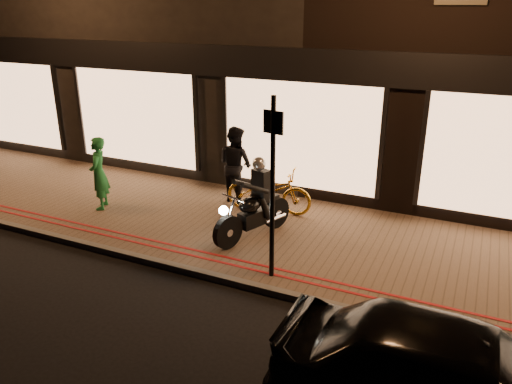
{
  "coord_description": "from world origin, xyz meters",
  "views": [
    {
      "loc": [
        3.72,
        -6.31,
        4.38
      ],
      "look_at": [
        0.07,
        1.53,
        1.1
      ],
      "focal_mm": 35.0,
      "sensor_mm": 36.0,
      "label": 1
    }
  ],
  "objects_px": {
    "sign_post": "(273,181)",
    "person_green": "(99,173)",
    "bicycle_gold": "(269,191)",
    "parked_car": "(457,383)",
    "motorcycle": "(255,207)"
  },
  "relations": [
    {
      "from": "sign_post",
      "to": "person_green",
      "type": "xyz_separation_m",
      "value": [
        -4.58,
        1.12,
        -0.87
      ]
    },
    {
      "from": "motorcycle",
      "to": "sign_post",
      "type": "bearing_deg",
      "value": -33.75
    },
    {
      "from": "motorcycle",
      "to": "person_green",
      "type": "bearing_deg",
      "value": -158.07
    },
    {
      "from": "sign_post",
      "to": "bicycle_gold",
      "type": "distance_m",
      "value": 2.97
    },
    {
      "from": "bicycle_gold",
      "to": "person_green",
      "type": "height_order",
      "value": "person_green"
    },
    {
      "from": "bicycle_gold",
      "to": "person_green",
      "type": "relative_size",
      "value": 1.16
    },
    {
      "from": "sign_post",
      "to": "person_green",
      "type": "distance_m",
      "value": 4.79
    },
    {
      "from": "parked_car",
      "to": "bicycle_gold",
      "type": "bearing_deg",
      "value": 42.49
    },
    {
      "from": "sign_post",
      "to": "bicycle_gold",
      "type": "xyz_separation_m",
      "value": [
        -1.13,
        2.47,
        -1.19
      ]
    },
    {
      "from": "sign_post",
      "to": "parked_car",
      "type": "bearing_deg",
      "value": -34.63
    },
    {
      "from": "bicycle_gold",
      "to": "parked_car",
      "type": "relative_size",
      "value": 0.47
    },
    {
      "from": "parked_car",
      "to": "motorcycle",
      "type": "bearing_deg",
      "value": 49.89
    },
    {
      "from": "motorcycle",
      "to": "bicycle_gold",
      "type": "distance_m",
      "value": 1.28
    },
    {
      "from": "bicycle_gold",
      "to": "parked_car",
      "type": "distance_m",
      "value": 6.15
    },
    {
      "from": "motorcycle",
      "to": "person_green",
      "type": "xyz_separation_m",
      "value": [
        -3.69,
        -0.1,
        0.19
      ]
    }
  ]
}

